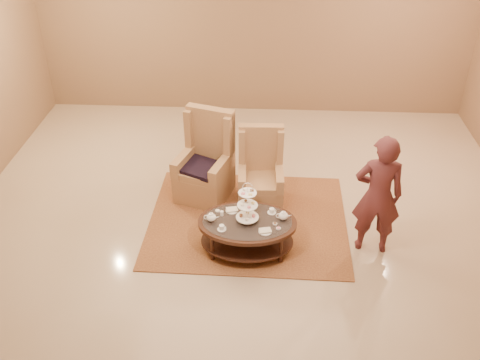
# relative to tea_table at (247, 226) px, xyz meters

# --- Properties ---
(ground) EXTENTS (8.00, 8.00, 0.00)m
(ground) POSITION_rel_tea_table_xyz_m (-0.05, 0.24, -0.39)
(ground) COLOR #C4AE92
(ground) RESTS_ON ground
(ceiling) EXTENTS (8.00, 8.00, 0.02)m
(ceiling) POSITION_rel_tea_table_xyz_m (-0.05, 0.24, -0.39)
(ceiling) COLOR white
(ceiling) RESTS_ON ground
(wall_back) EXTENTS (8.00, 0.04, 3.50)m
(wall_back) POSITION_rel_tea_table_xyz_m (-0.05, 4.24, 1.36)
(wall_back) COLOR #8E6B4D
(wall_back) RESTS_ON ground
(rug) EXTENTS (2.80, 2.35, 0.01)m
(rug) POSITION_rel_tea_table_xyz_m (-0.01, 0.63, -0.38)
(rug) COLOR #9D6837
(rug) RESTS_ON ground
(tea_table) EXTENTS (1.28, 0.89, 1.06)m
(tea_table) POSITION_rel_tea_table_xyz_m (0.00, 0.00, 0.00)
(tea_table) COLOR black
(tea_table) RESTS_ON ground
(armchair_left) EXTENTS (0.91, 0.93, 1.33)m
(armchair_left) POSITION_rel_tea_table_xyz_m (-0.67, 1.28, 0.06)
(armchair_left) COLOR #B18053
(armchair_left) RESTS_ON ground
(armchair_right) EXTENTS (0.66, 0.68, 1.18)m
(armchair_right) POSITION_rel_tea_table_xyz_m (0.15, 1.10, 0.01)
(armchair_right) COLOR #B18053
(armchair_right) RESTS_ON ground
(person) EXTENTS (0.64, 0.45, 1.68)m
(person) POSITION_rel_tea_table_xyz_m (1.62, 0.13, 0.45)
(person) COLOR #532326
(person) RESTS_ON ground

